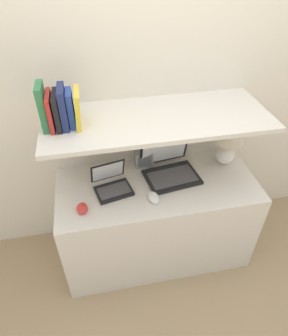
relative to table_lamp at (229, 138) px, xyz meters
The scene contains 17 objects.
ground_plane 1.14m from the table_lamp, 140.42° to the right, with size 12.00×12.00×0.00m, color #9E8460.
wall_back 0.63m from the table_lamp, 157.24° to the left, with size 6.00×0.05×2.40m.
desk 0.78m from the table_lamp, 165.12° to the right, with size 1.33×0.59×0.70m.
back_riser 0.65m from the table_lamp, 161.56° to the left, with size 1.33×0.04×1.15m.
shelf 0.58m from the table_lamp, behind, with size 1.33×0.53×0.03m.
table_lamp is the anchor object (origin of this frame).
laptop_large 0.45m from the table_lamp, behind, with size 0.39×0.35×0.27m.
laptop_small 0.85m from the table_lamp, behind, with size 0.27×0.26×0.17m.
computer_mouse 0.67m from the table_lamp, 154.84° to the right, with size 0.08×0.12×0.04m.
second_mouse 1.08m from the table_lamp, 164.79° to the right, with size 0.07×0.09×0.04m.
router_box 0.60m from the table_lamp, behind, with size 0.12×0.07×0.12m.
book_green 1.21m from the table_lamp, behind, with size 0.03×0.15×0.25m.
book_red 1.17m from the table_lamp, behind, with size 0.02×0.18×0.19m.
book_black 1.13m from the table_lamp, behind, with size 0.03×0.18×0.19m.
book_navy 1.11m from the table_lamp, behind, with size 0.04×0.16×0.22m.
book_blue 1.07m from the table_lamp, behind, with size 0.03×0.13×0.20m.
book_yellow 1.03m from the table_lamp, behind, with size 0.04×0.18×0.20m.
Camera 1 is at (-0.38, -1.13, 2.04)m, focal length 32.00 mm.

